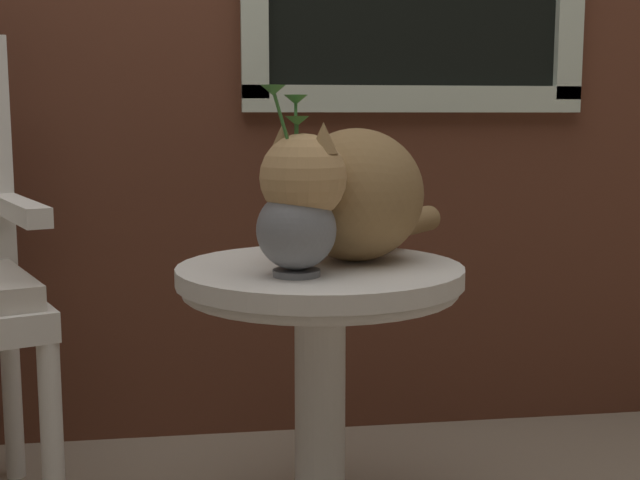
# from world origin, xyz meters

# --- Properties ---
(wicker_side_table) EXTENTS (0.56, 0.56, 0.58)m
(wicker_side_table) POSITION_xyz_m (0.14, 0.11, 0.39)
(wicker_side_table) COLOR silver
(wicker_side_table) RESTS_ON ground_plane
(cat) EXTENTS (0.44, 0.49, 0.28)m
(cat) POSITION_xyz_m (0.20, 0.14, 0.71)
(cat) COLOR olive
(cat) RESTS_ON wicker_side_table
(pewter_vase_with_ivy) EXTENTS (0.14, 0.15, 0.34)m
(pewter_vase_with_ivy) POSITION_xyz_m (0.08, 0.01, 0.68)
(pewter_vase_with_ivy) COLOR slate
(pewter_vase_with_ivy) RESTS_ON wicker_side_table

